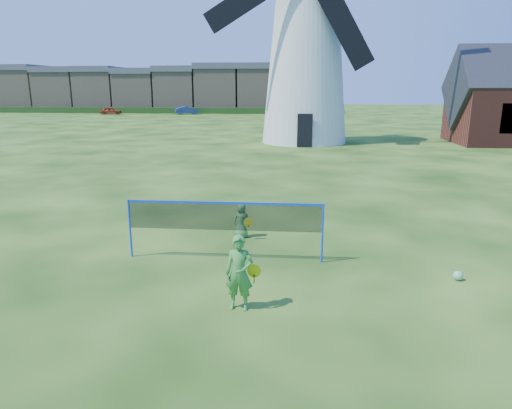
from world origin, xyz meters
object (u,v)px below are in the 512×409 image
object	(u,v)px
car_right	(187,110)
badminton_net	(224,217)
windmill	(306,51)
car_left	(111,111)
play_ball	(458,276)
player_girl	(239,273)
player_boy	(242,221)

from	to	relation	value
car_right	badminton_net	bearing A→B (deg)	174.60
windmill	car_left	bearing A→B (deg)	130.56
badminton_net	windmill	bearing A→B (deg)	84.66
badminton_net	play_ball	xyz separation A→B (m)	(5.61, -0.86, -1.03)
badminton_net	player_girl	xyz separation A→B (m)	(0.71, -2.69, -0.36)
player_boy	windmill	bearing A→B (deg)	-86.77
windmill	player_boy	xyz separation A→B (m)	(-2.23, -24.47, -6.54)
play_ball	badminton_net	bearing A→B (deg)	171.31
windmill	car_left	xyz separation A→B (m)	(-30.55, 35.69, -6.48)
play_ball	car_left	size ratio (longest dim) A/B	0.07
badminton_net	car_right	size ratio (longest dim) A/B	1.32
badminton_net	car_left	world-z (taller)	badminton_net
player_boy	car_left	xyz separation A→B (m)	(-28.32, 60.16, 0.06)
player_boy	car_left	bearing A→B (deg)	-56.36
play_ball	car_right	world-z (taller)	car_right
badminton_net	player_boy	world-z (taller)	badminton_net
car_right	windmill	bearing A→B (deg)	-173.04
play_ball	car_right	distance (m)	67.40
windmill	car_right	xyz separation A→B (m)	(-18.24, 36.74, -6.43)
badminton_net	car_right	distance (m)	65.00
windmill	player_girl	xyz separation A→B (m)	(-1.75, -29.00, -6.28)
badminton_net	player_boy	distance (m)	1.96
car_left	windmill	bearing A→B (deg)	-153.69
player_girl	player_boy	distance (m)	4.57
player_boy	car_right	world-z (taller)	car_right
player_girl	play_ball	distance (m)	5.28
windmill	player_boy	bearing A→B (deg)	-95.20
windmill	play_ball	distance (m)	28.22
car_left	badminton_net	bearing A→B (deg)	-169.88
player_boy	car_left	distance (m)	66.49
play_ball	car_right	size ratio (longest dim) A/B	0.06
car_left	play_ball	bearing A→B (deg)	-166.06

